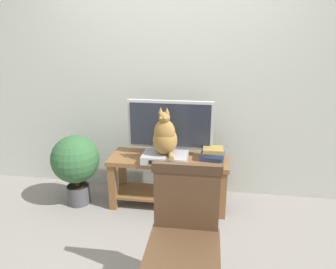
% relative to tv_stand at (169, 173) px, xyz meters
% --- Properties ---
extents(ground_plane, '(12.00, 12.00, 0.00)m').
position_rel_tv_stand_xyz_m(ground_plane, '(-0.02, -0.62, -0.35)').
color(ground_plane, gray).
extents(back_wall, '(7.00, 0.12, 2.80)m').
position_rel_tv_stand_xyz_m(back_wall, '(-0.02, 0.43, 1.05)').
color(back_wall, '#B7BCB2').
rests_on(back_wall, ground).
extents(tv_stand, '(1.17, 0.43, 0.52)m').
position_rel_tv_stand_xyz_m(tv_stand, '(0.00, 0.00, 0.00)').
color(tv_stand, brown).
rests_on(tv_stand, ground).
extents(tv, '(0.84, 0.20, 0.55)m').
position_rel_tv_stand_xyz_m(tv, '(0.00, 0.09, 0.45)').
color(tv, '#B7B7BC').
rests_on(tv, tv_stand).
extents(media_box, '(0.43, 0.28, 0.07)m').
position_rel_tv_stand_xyz_m(media_box, '(-0.02, -0.09, 0.20)').
color(media_box, '#ADADB2').
rests_on(media_box, tv_stand).
extents(cat, '(0.23, 0.28, 0.46)m').
position_rel_tv_stand_xyz_m(cat, '(-0.02, -0.11, 0.41)').
color(cat, olive).
rests_on(cat, media_box).
extents(wooden_chair, '(0.44, 0.44, 0.92)m').
position_rel_tv_stand_xyz_m(wooden_chair, '(0.28, -1.19, 0.18)').
color(wooden_chair, '#513823').
rests_on(wooden_chair, ground).
extents(book_stack, '(0.24, 0.19, 0.12)m').
position_rel_tv_stand_xyz_m(book_stack, '(0.42, 0.00, 0.23)').
color(book_stack, '#33477A').
rests_on(book_stack, tv_stand).
extents(potted_plant, '(0.48, 0.48, 0.73)m').
position_rel_tv_stand_xyz_m(potted_plant, '(-0.92, -0.12, 0.10)').
color(potted_plant, '#47474C').
rests_on(potted_plant, ground).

